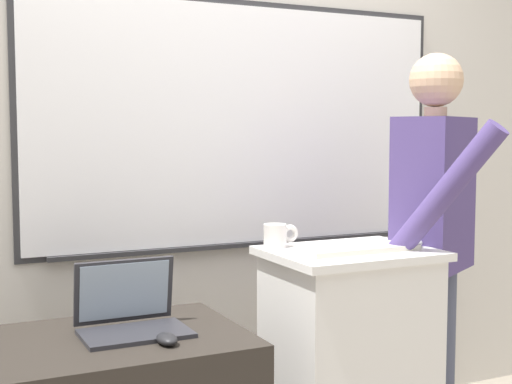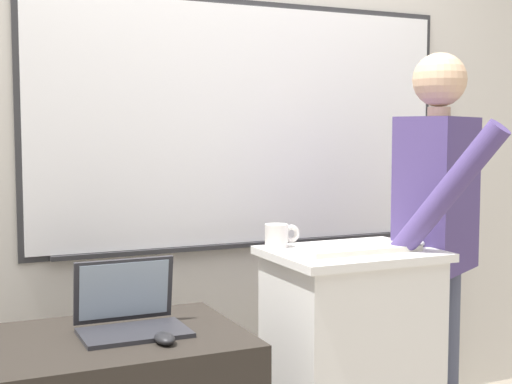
# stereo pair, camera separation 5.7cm
# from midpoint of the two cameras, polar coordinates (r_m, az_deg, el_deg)

# --- Properties ---
(back_wall) EXTENTS (6.40, 0.17, 2.93)m
(back_wall) POSITION_cam_midpoint_polar(r_m,az_deg,el_deg) (3.22, -4.58, 6.24)
(back_wall) COLOR beige
(back_wall) RESTS_ON ground_plane
(lectern_podium) EXTENTS (0.60, 0.48, 0.95)m
(lectern_podium) POSITION_cam_midpoint_polar(r_m,az_deg,el_deg) (2.78, 6.82, -14.22)
(lectern_podium) COLOR silver
(lectern_podium) RESTS_ON ground_plane
(person_presenter) EXTENTS (0.57, 0.69, 1.69)m
(person_presenter) POSITION_cam_midpoint_polar(r_m,az_deg,el_deg) (2.96, 13.53, -3.17)
(person_presenter) COLOR #474C60
(person_presenter) RESTS_ON ground_plane
(laptop) EXTENTS (0.34, 0.26, 0.23)m
(laptop) POSITION_cam_midpoint_polar(r_m,az_deg,el_deg) (2.38, -10.74, -9.41)
(laptop) COLOR #28282D
(laptop) RESTS_ON side_desk
(wireless_keyboard) EXTENTS (0.45, 0.14, 0.02)m
(wireless_keyboard) POSITION_cam_midpoint_polar(r_m,az_deg,el_deg) (2.61, 7.69, -4.55)
(wireless_keyboard) COLOR beige
(wireless_keyboard) RESTS_ON lectern_podium
(computer_mouse_by_laptop) EXTENTS (0.06, 0.10, 0.03)m
(computer_mouse_by_laptop) POSITION_cam_midpoint_polar(r_m,az_deg,el_deg) (2.23, -7.89, -11.57)
(computer_mouse_by_laptop) COLOR black
(computer_mouse_by_laptop) RESTS_ON side_desk
(computer_mouse_by_keyboard) EXTENTS (0.06, 0.10, 0.03)m
(computer_mouse_by_keyboard) POSITION_cam_midpoint_polar(r_m,az_deg,el_deg) (2.77, 11.79, -3.93)
(computer_mouse_by_keyboard) COLOR #BCBCC1
(computer_mouse_by_keyboard) RESTS_ON lectern_podium
(coffee_mug) EXTENTS (0.14, 0.09, 0.09)m
(coffee_mug) POSITION_cam_midpoint_polar(r_m,az_deg,el_deg) (2.69, 1.07, -3.50)
(coffee_mug) COLOR silver
(coffee_mug) RESTS_ON lectern_podium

